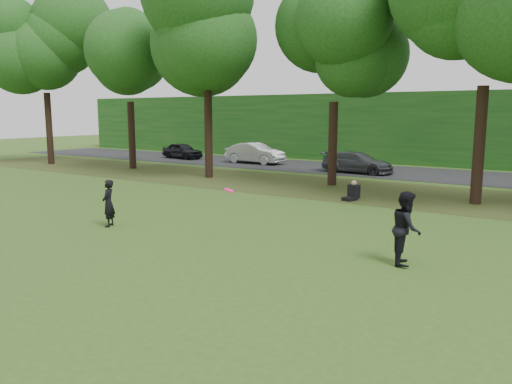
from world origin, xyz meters
TOP-DOWN VIEW (x-y plane):
  - ground at (0.00, 0.00)m, footprint 120.00×120.00m
  - leaf_litter at (0.00, 13.00)m, footprint 60.00×7.00m
  - street at (0.00, 21.00)m, footprint 70.00×7.00m
  - far_hedge at (0.00, 27.00)m, footprint 70.00×3.00m
  - player_left at (-4.96, 1.53)m, footprint 0.58×0.65m
  - player_right at (4.13, 2.79)m, footprint 0.89×1.02m
  - parked_cars at (-1.44, 20.09)m, footprint 36.73×3.19m
  - frisbee at (-0.43, 1.87)m, footprint 0.36×0.37m
  - seated_person at (-0.40, 10.35)m, footprint 0.58×0.81m
  - tree_line at (-0.34, 12.94)m, footprint 55.30×7.90m

SIDE VIEW (x-z plane):
  - ground at x=0.00m, z-range 0.00..0.00m
  - leaf_litter at x=0.00m, z-range 0.00..0.01m
  - street at x=0.00m, z-range 0.00..0.02m
  - seated_person at x=-0.40m, z-range -0.10..0.73m
  - parked_cars at x=-1.44m, z-range -0.05..1.40m
  - player_left at x=-4.96m, z-range 0.00..1.50m
  - player_right at x=4.13m, z-range 0.00..1.77m
  - frisbee at x=-0.43m, z-range 1.45..1.59m
  - far_hedge at x=0.00m, z-range 0.00..5.00m
  - tree_line at x=-0.34m, z-range 1.69..14.00m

